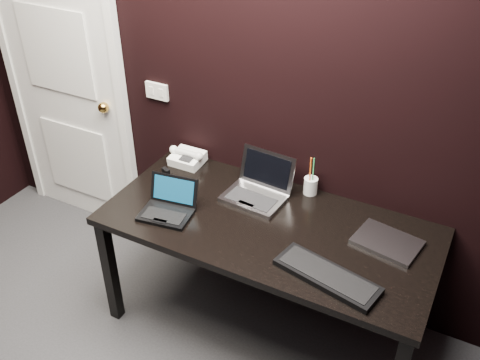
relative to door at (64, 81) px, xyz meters
The scene contains 11 objects.
wall_back 1.37m from the door, ahead, with size 4.00×4.00×0.00m, color black.
door is the anchor object (origin of this frame).
wall_switch 0.73m from the door, ahead, with size 0.15×0.02×0.10m.
desk 1.73m from the door, 12.82° to the right, with size 1.70×0.80×0.74m.
netbook 1.30m from the door, 25.06° to the right, with size 0.29×0.27×0.17m.
silver_laptop 1.53m from the door, ahead, with size 0.34×0.31×0.22m.
ext_keyboard 2.16m from the door, 16.60° to the right, with size 0.51×0.26×0.03m.
closed_laptop 2.26m from the door, ahead, with size 0.34×0.27×0.02m.
desk_phone 1.01m from the door, ahead, with size 0.23×0.17×0.11m.
mobile_phone 1.08m from the door, 18.29° to the right, with size 0.07×0.07×0.10m.
pen_cup 1.76m from the door, ahead, with size 0.08×0.08×0.22m.
Camera 1 is at (1.17, -0.56, 2.43)m, focal length 40.00 mm.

